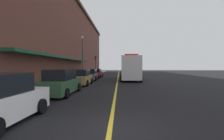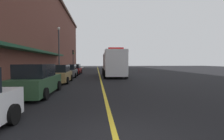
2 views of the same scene
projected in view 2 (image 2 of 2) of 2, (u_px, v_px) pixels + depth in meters
The scene contains 12 objects.
ground_plane at pixel (99, 73), 28.67m from camera, with size 112.00×112.00×0.00m, color black.
sidewalk_left at pixel (62, 73), 28.09m from camera, with size 2.40×70.00×0.15m, color gray.
lane_center_stripe at pixel (99, 73), 28.67m from camera, with size 0.16×70.00×0.01m, color gold.
brick_building_left at pixel (19, 29), 26.18m from camera, with size 11.20×64.00×14.17m.
parked_car_1 at pixel (37, 81), 9.93m from camera, with size 1.96×4.84×1.81m.
parked_car_2 at pixel (60, 74), 15.95m from camera, with size 1.96×4.22×1.69m.
parked_car_3 at pixel (69, 71), 21.94m from camera, with size 2.11×4.28×1.62m.
parked_car_4 at pixel (75, 69), 27.28m from camera, with size 2.05×4.56×1.62m.
box_truck at pixel (113, 64), 23.10m from camera, with size 2.94×9.20×3.62m.
parking_meter_1 at pixel (55, 69), 20.15m from camera, with size 0.14×0.18×1.33m.
street_lamp_left at pixel (59, 45), 24.98m from camera, with size 0.44×0.44×6.94m.
traffic_light_near at pixel (73, 56), 35.54m from camera, with size 0.38×0.36×4.30m.
Camera 2 is at (-0.48, -3.69, 1.93)m, focal length 27.21 mm.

